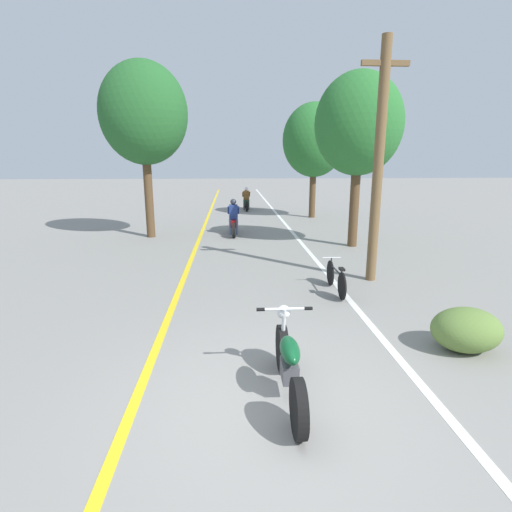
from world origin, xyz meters
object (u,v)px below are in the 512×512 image
at_px(motorcycle_foreground, 289,364).
at_px(bicycle_parked, 336,278).
at_px(motorcycle_rider_lead, 234,221).
at_px(motorcycle_rider_far, 246,201).
at_px(roadside_tree_left, 144,114).
at_px(utility_pole, 379,161).
at_px(roadside_tree_right_near, 359,125).
at_px(roadside_tree_right_far, 314,140).

distance_m(motorcycle_foreground, bicycle_parked, 4.39).
height_order(motorcycle_rider_lead, motorcycle_rider_far, motorcycle_rider_lead).
height_order(motorcycle_foreground, motorcycle_rider_lead, motorcycle_rider_lead).
bearing_deg(roadside_tree_left, utility_pole, -42.76).
xyz_separation_m(roadside_tree_left, bicycle_parked, (5.53, -7.06, -4.25)).
relative_size(motorcycle_foreground, bicycle_parked, 1.28).
bearing_deg(motorcycle_foreground, motorcycle_rider_far, 89.41).
xyz_separation_m(roadside_tree_right_near, roadside_tree_right_far, (-0.01, 7.16, -0.18)).
xyz_separation_m(roadside_tree_right_far, motorcycle_rider_far, (-3.31, 3.37, -3.38)).
height_order(utility_pole, roadside_tree_right_near, roadside_tree_right_near).
height_order(roadside_tree_right_far, bicycle_parked, roadside_tree_right_far).
distance_m(utility_pole, roadside_tree_left, 9.22).
bearing_deg(motorcycle_rider_lead, utility_pole, -62.13).
bearing_deg(utility_pole, motorcycle_rider_lead, 117.87).
distance_m(roadside_tree_left, motorcycle_rider_lead, 5.19).
relative_size(motorcycle_foreground, motorcycle_rider_far, 1.02).
bearing_deg(bicycle_parked, motorcycle_rider_lead, 107.28).
distance_m(roadside_tree_right_near, motorcycle_foreground, 10.28).
bearing_deg(utility_pole, roadside_tree_right_near, 79.75).
distance_m(utility_pole, motorcycle_rider_far, 14.95).
xyz_separation_m(utility_pole, motorcycle_rider_far, (-2.60, 14.53, -2.41)).
bearing_deg(roadside_tree_right_near, motorcycle_rider_far, 107.49).
height_order(roadside_tree_left, motorcycle_rider_lead, roadside_tree_left).
height_order(roadside_tree_right_far, motorcycle_foreground, roadside_tree_right_far).
relative_size(motorcycle_rider_lead, motorcycle_rider_far, 1.00).
distance_m(roadside_tree_left, bicycle_parked, 9.92).
relative_size(roadside_tree_right_far, motorcycle_rider_lead, 2.79).
bearing_deg(roadside_tree_left, motorcycle_rider_far, 64.08).
bearing_deg(roadside_tree_right_far, roadside_tree_right_near, -89.95).
xyz_separation_m(roadside_tree_right_far, motorcycle_rider_lead, (-4.14, -4.69, -3.35)).
distance_m(roadside_tree_right_near, roadside_tree_right_far, 7.16).
height_order(roadside_tree_right_far, motorcycle_rider_lead, roadside_tree_right_far).
distance_m(motorcycle_foreground, motorcycle_rider_lead, 11.43).
relative_size(roadside_tree_right_near, motorcycle_rider_far, 2.79).
bearing_deg(motorcycle_foreground, motorcycle_rider_lead, 93.13).
distance_m(roadside_tree_left, motorcycle_rider_far, 10.15).
bearing_deg(motorcycle_foreground, utility_pole, 60.57).
distance_m(motorcycle_rider_lead, bicycle_parked, 7.71).
xyz_separation_m(roadside_tree_left, motorcycle_foreground, (3.87, -11.11, -4.14)).
height_order(roadside_tree_right_near, motorcycle_rider_lead, roadside_tree_right_near).
bearing_deg(utility_pole, motorcycle_foreground, -119.43).
relative_size(roadside_tree_right_near, roadside_tree_right_far, 1.00).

